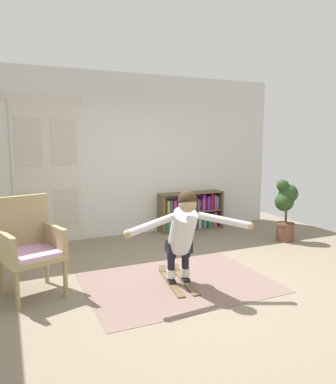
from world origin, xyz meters
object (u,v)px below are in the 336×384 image
(wicker_chair, at_px, (29,244))
(potted_plant, at_px, (286,206))
(skis_pair, at_px, (177,280))
(person_skier, at_px, (183,230))
(bookshelf, at_px, (191,213))

(wicker_chair, distance_m, potted_plant, 4.21)
(skis_pair, height_order, person_skier, person_skier)
(skis_pair, bearing_deg, potted_plant, 20.35)
(bookshelf, bearing_deg, potted_plant, -49.72)
(bookshelf, relative_size, skis_pair, 1.39)
(potted_plant, distance_m, skis_pair, 2.74)
(wicker_chair, xyz_separation_m, skis_pair, (1.66, -0.38, -0.56))
(bookshelf, bearing_deg, skis_pair, -121.16)
(wicker_chair, height_order, person_skier, person_skier)
(bookshelf, height_order, wicker_chair, wicker_chair)
(skis_pair, bearing_deg, bookshelf, 58.84)
(skis_pair, bearing_deg, person_skier, -98.83)
(potted_plant, relative_size, person_skier, 0.73)
(wicker_chair, height_order, skis_pair, wicker_chair)
(skis_pair, distance_m, person_skier, 0.71)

